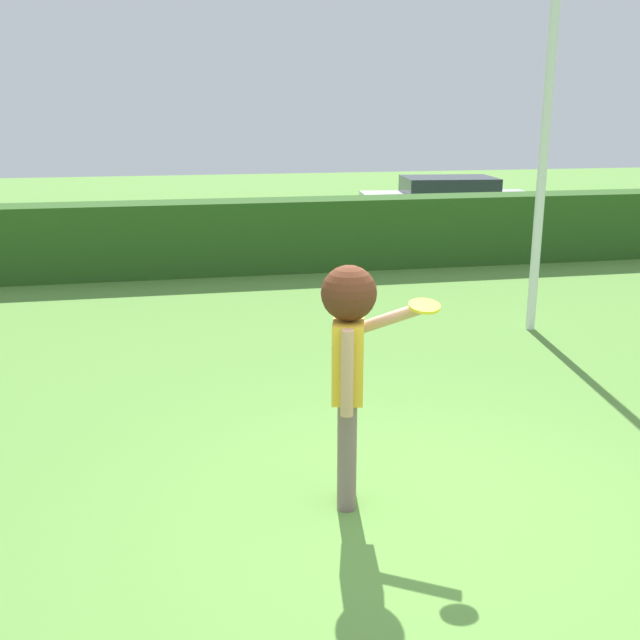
{
  "coord_description": "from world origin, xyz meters",
  "views": [
    {
      "loc": [
        -1.65,
        -4.7,
        2.86
      ],
      "look_at": [
        -0.42,
        1.26,
        1.15
      ],
      "focal_mm": 42.31,
      "sensor_mm": 36.0,
      "label": 1
    }
  ],
  "objects_px": {
    "frisbee": "(424,306)",
    "parked_car_silver": "(448,200)",
    "lamppost": "(549,82)",
    "person": "(349,349)"
  },
  "relations": [
    {
      "from": "frisbee",
      "to": "parked_car_silver",
      "type": "relative_size",
      "value": 0.05
    },
    {
      "from": "frisbee",
      "to": "lamppost",
      "type": "bearing_deg",
      "value": 53.82
    },
    {
      "from": "person",
      "to": "frisbee",
      "type": "xyz_separation_m",
      "value": [
        0.53,
        -0.05,
        0.3
      ]
    },
    {
      "from": "lamppost",
      "to": "parked_car_silver",
      "type": "xyz_separation_m",
      "value": [
        2.13,
        8.71,
        -2.49
      ]
    },
    {
      "from": "person",
      "to": "lamppost",
      "type": "relative_size",
      "value": 0.32
    },
    {
      "from": "person",
      "to": "lamppost",
      "type": "height_order",
      "value": "lamppost"
    },
    {
      "from": "frisbee",
      "to": "parked_car_silver",
      "type": "height_order",
      "value": "frisbee"
    },
    {
      "from": "frisbee",
      "to": "parked_car_silver",
      "type": "distance_m",
      "value": 13.78
    },
    {
      "from": "frisbee",
      "to": "lamppost",
      "type": "distance_m",
      "value": 5.3
    },
    {
      "from": "person",
      "to": "parked_car_silver",
      "type": "distance_m",
      "value": 13.92
    }
  ]
}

